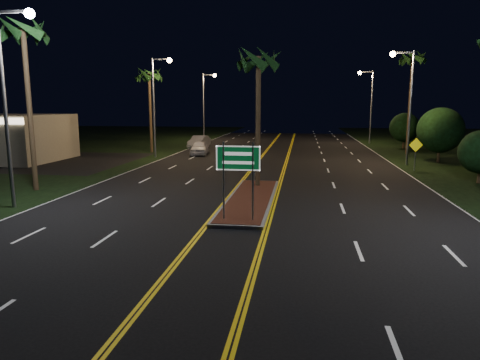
% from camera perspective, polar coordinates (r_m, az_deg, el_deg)
% --- Properties ---
extents(ground, '(120.00, 120.00, 0.00)m').
position_cam_1_polar(ground, '(15.10, -1.84, -8.60)').
color(ground, black).
rests_on(ground, ground).
extents(median_island, '(2.25, 10.25, 0.17)m').
position_cam_1_polar(median_island, '(21.76, 1.40, -2.57)').
color(median_island, gray).
rests_on(median_island, ground).
extents(highway_sign, '(1.80, 0.08, 3.20)m').
position_cam_1_polar(highway_sign, '(17.24, -0.25, 1.95)').
color(highway_sign, gray).
rests_on(highway_sign, ground).
extents(streetlight_left_near, '(1.91, 0.44, 9.00)m').
position_cam_1_polar(streetlight_left_near, '(22.38, -28.26, 10.98)').
color(streetlight_left_near, gray).
rests_on(streetlight_left_near, ground).
extents(streetlight_left_mid, '(1.91, 0.44, 9.00)m').
position_cam_1_polar(streetlight_left_mid, '(40.31, -10.95, 11.00)').
color(streetlight_left_mid, gray).
rests_on(streetlight_left_mid, ground).
extents(streetlight_left_far, '(1.91, 0.44, 9.00)m').
position_cam_1_polar(streetlight_left_far, '(59.57, -4.54, 10.75)').
color(streetlight_left_far, gray).
rests_on(streetlight_left_far, ground).
extents(streetlight_right_mid, '(1.91, 0.44, 9.00)m').
position_cam_1_polar(streetlight_right_mid, '(36.99, 21.28, 10.62)').
color(streetlight_right_mid, gray).
rests_on(streetlight_right_mid, ground).
extents(streetlight_right_far, '(1.91, 0.44, 9.00)m').
position_cam_1_polar(streetlight_right_far, '(56.67, 16.77, 10.41)').
color(streetlight_right_far, gray).
rests_on(streetlight_right_far, ground).
extents(palm_median, '(2.40, 2.40, 8.30)m').
position_cam_1_polar(palm_median, '(24.84, 2.48, 15.66)').
color(palm_median, '#382819').
rests_on(palm_median, ground).
extents(palm_left_near, '(2.40, 2.40, 9.80)m').
position_cam_1_polar(palm_left_near, '(27.00, -26.95, 17.17)').
color(palm_left_near, '#382819').
rests_on(palm_left_near, ground).
extents(palm_left_far, '(2.40, 2.40, 8.80)m').
position_cam_1_polar(palm_left_far, '(44.89, -12.04, 13.51)').
color(palm_left_far, '#382819').
rests_on(palm_left_far, ground).
extents(palm_right_far, '(2.40, 2.40, 10.30)m').
position_cam_1_polar(palm_right_far, '(45.47, 22.06, 14.73)').
color(palm_right_far, '#382819').
rests_on(palm_right_far, ground).
extents(shrub_mid, '(3.78, 3.78, 4.62)m').
position_cam_1_polar(shrub_mid, '(39.83, 25.16, 6.04)').
color(shrub_mid, '#382819').
rests_on(shrub_mid, ground).
extents(shrub_far, '(3.24, 3.24, 3.96)m').
position_cam_1_polar(shrub_far, '(51.40, 21.09, 6.55)').
color(shrub_far, '#382819').
rests_on(shrub_far, ground).
extents(car_near, '(2.63, 4.94, 1.57)m').
position_cam_1_polar(car_near, '(42.13, -5.43, 4.44)').
color(car_near, silver).
rests_on(car_near, ground).
extents(car_far, '(2.53, 4.98, 1.60)m').
position_cam_1_polar(car_far, '(49.18, -5.48, 5.25)').
color(car_far, '#B0B1BA').
rests_on(car_far, ground).
extents(warning_sign, '(1.00, 0.23, 2.43)m').
position_cam_1_polar(warning_sign, '(33.99, 22.37, 3.76)').
color(warning_sign, gray).
rests_on(warning_sign, ground).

